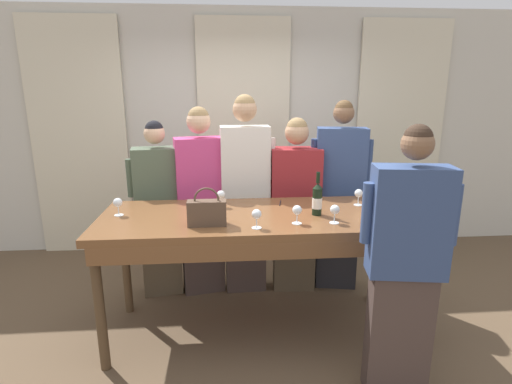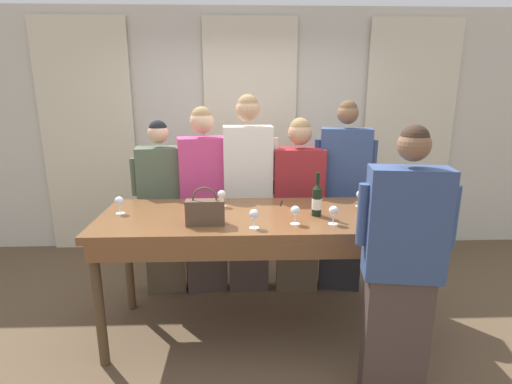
# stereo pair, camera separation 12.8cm
# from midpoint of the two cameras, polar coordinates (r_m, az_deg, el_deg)

# --- Properties ---
(ground_plane) EXTENTS (18.00, 18.00, 0.00)m
(ground_plane) POSITION_cam_midpoint_polar(r_m,az_deg,el_deg) (3.46, -0.99, -19.07)
(ground_plane) COLOR brown
(wall_back) EXTENTS (12.00, 0.06, 2.80)m
(wall_back) POSITION_cam_midpoint_polar(r_m,az_deg,el_deg) (4.81, -2.53, 8.43)
(wall_back) COLOR beige
(wall_back) RESTS_ON ground_plane
(curtain_panel_left) EXTENTS (1.06, 0.03, 2.69)m
(curtain_panel_left) POSITION_cam_midpoint_polar(r_m,az_deg,el_deg) (5.05, -24.58, 6.78)
(curtain_panel_left) COLOR beige
(curtain_panel_left) RESTS_ON ground_plane
(curtain_panel_center) EXTENTS (1.06, 0.03, 2.69)m
(curtain_panel_center) POSITION_cam_midpoint_polar(r_m,az_deg,el_deg) (4.75, -2.49, 7.67)
(curtain_panel_center) COLOR beige
(curtain_panel_center) RESTS_ON ground_plane
(curtain_panel_right) EXTENTS (1.06, 0.03, 2.69)m
(curtain_panel_right) POSITION_cam_midpoint_polar(r_m,az_deg,el_deg) (5.18, 19.05, 7.47)
(curtain_panel_right) COLOR beige
(curtain_panel_right) RESTS_ON ground_plane
(tasting_bar) EXTENTS (2.36, 0.90, 1.00)m
(tasting_bar) POSITION_cam_midpoint_polar(r_m,az_deg,el_deg) (3.03, -1.03, -5.05)
(tasting_bar) COLOR brown
(tasting_bar) RESTS_ON ground_plane
(wine_bottle) EXTENTS (0.07, 0.07, 0.33)m
(wine_bottle) POSITION_cam_midpoint_polar(r_m,az_deg,el_deg) (3.00, 7.54, -1.04)
(wine_bottle) COLOR black
(wine_bottle) RESTS_ON tasting_bar
(handbag) EXTENTS (0.27, 0.10, 0.27)m
(handbag) POSITION_cam_midpoint_polar(r_m,az_deg,el_deg) (2.79, -8.33, -2.85)
(handbag) COLOR brown
(handbag) RESTS_ON tasting_bar
(wine_glass_front_left) EXTENTS (0.07, 0.07, 0.13)m
(wine_glass_front_left) POSITION_cam_midpoint_polar(r_m,az_deg,el_deg) (3.16, -20.23, -1.53)
(wine_glass_front_left) COLOR white
(wine_glass_front_left) RESTS_ON tasting_bar
(wine_glass_front_mid) EXTENTS (0.07, 0.07, 0.13)m
(wine_glass_front_mid) POSITION_cam_midpoint_polar(r_m,az_deg,el_deg) (2.80, 4.60, -2.71)
(wine_glass_front_mid) COLOR white
(wine_glass_front_mid) RESTS_ON tasting_bar
(wine_glass_front_right) EXTENTS (0.07, 0.07, 0.13)m
(wine_glass_front_right) POSITION_cam_midpoint_polar(r_m,az_deg,el_deg) (3.17, 15.08, -1.11)
(wine_glass_front_right) COLOR white
(wine_glass_front_right) RESTS_ON tasting_bar
(wine_glass_center_left) EXTENTS (0.07, 0.07, 0.13)m
(wine_glass_center_left) POSITION_cam_midpoint_polar(r_m,az_deg,el_deg) (2.70, -1.27, -3.32)
(wine_glass_center_left) COLOR white
(wine_glass_center_left) RESTS_ON tasting_bar
(wine_glass_center_mid) EXTENTS (0.07, 0.07, 0.13)m
(wine_glass_center_mid) POSITION_cam_midpoint_polar(r_m,az_deg,el_deg) (3.20, -6.17, -0.50)
(wine_glass_center_mid) COLOR white
(wine_glass_center_mid) RESTS_ON tasting_bar
(wine_glass_center_right) EXTENTS (0.07, 0.07, 0.13)m
(wine_glass_center_right) POSITION_cam_midpoint_polar(r_m,az_deg,el_deg) (2.84, 9.94, -2.61)
(wine_glass_center_right) COLOR white
(wine_glass_center_right) RESTS_ON tasting_bar
(wine_glass_back_left) EXTENTS (0.07, 0.07, 0.13)m
(wine_glass_back_left) POSITION_cam_midpoint_polar(r_m,az_deg,el_deg) (3.29, 17.75, -0.72)
(wine_glass_back_left) COLOR white
(wine_glass_back_left) RESTS_ON tasting_bar
(wine_glass_back_mid) EXTENTS (0.07, 0.07, 0.13)m
(wine_glass_back_mid) POSITION_cam_midpoint_polar(r_m,az_deg,el_deg) (3.32, 13.39, -0.30)
(wine_glass_back_mid) COLOR white
(wine_glass_back_mid) RESTS_ON tasting_bar
(pen) EXTENTS (0.04, 0.15, 0.01)m
(pen) POSITION_cam_midpoint_polar(r_m,az_deg,el_deg) (3.30, 2.37, -1.58)
(pen) COLOR black
(pen) RESTS_ON tasting_bar
(guest_olive_jacket) EXTENTS (0.54, 0.29, 1.65)m
(guest_olive_jacket) POSITION_cam_midpoint_polar(r_m,az_deg,el_deg) (3.81, -14.60, -2.41)
(guest_olive_jacket) COLOR brown
(guest_olive_jacket) RESTS_ON ground_plane
(guest_pink_top) EXTENTS (0.56, 0.30, 1.77)m
(guest_pink_top) POSITION_cam_midpoint_polar(r_m,az_deg,el_deg) (3.74, -8.78, -1.17)
(guest_pink_top) COLOR #473833
(guest_pink_top) RESTS_ON ground_plane
(guest_cream_sweater) EXTENTS (0.56, 0.23, 1.87)m
(guest_cream_sweater) POSITION_cam_midpoint_polar(r_m,az_deg,el_deg) (3.71, -2.52, -0.18)
(guest_cream_sweater) COLOR #473833
(guest_cream_sweater) RESTS_ON ground_plane
(guest_striped_shirt) EXTENTS (0.57, 0.29, 1.67)m
(guest_striped_shirt) POSITION_cam_midpoint_polar(r_m,az_deg,el_deg) (3.79, 4.64, -1.91)
(guest_striped_shirt) COLOR brown
(guest_striped_shirt) RESTS_ON ground_plane
(guest_navy_coat) EXTENTS (0.57, 0.30, 1.82)m
(guest_navy_coat) POSITION_cam_midpoint_polar(r_m,az_deg,el_deg) (3.86, 10.88, -0.56)
(guest_navy_coat) COLOR #28282D
(guest_navy_coat) RESTS_ON ground_plane
(host_pouring) EXTENTS (0.56, 0.27, 1.73)m
(host_pouring) POSITION_cam_midpoint_polar(r_m,az_deg,el_deg) (2.58, 19.16, -10.00)
(host_pouring) COLOR #473833
(host_pouring) RESTS_ON ground_plane
(potted_plant) EXTENTS (0.40, 0.40, 0.73)m
(potted_plant) POSITION_cam_midpoint_polar(r_m,az_deg,el_deg) (5.04, 19.31, -3.73)
(potted_plant) COLOR #935B3D
(potted_plant) RESTS_ON ground_plane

